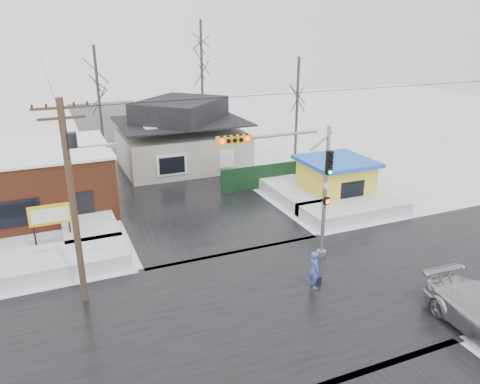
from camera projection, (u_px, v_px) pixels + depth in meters
name	position (u px, v px, depth m)	size (l,w,h in m)	color
ground	(281.00, 301.00, 20.83)	(120.00, 120.00, 0.00)	white
road_ns	(281.00, 301.00, 20.82)	(10.00, 120.00, 0.02)	black
road_ew	(281.00, 301.00, 20.82)	(120.00, 10.00, 0.02)	black
snowbank_nw	(56.00, 262.00, 23.42)	(7.00, 3.00, 0.80)	white
snowbank_ne	(354.00, 209.00, 30.07)	(7.00, 3.00, 0.80)	white
snowbank_nside_w	(87.00, 219.00, 28.48)	(3.00, 8.00, 0.80)	white
snowbank_nside_e	(289.00, 189.00, 33.65)	(3.00, 8.00, 0.80)	white
traffic_signal	(299.00, 179.00, 22.74)	(6.05, 0.68, 7.00)	gray
utility_pole	(73.00, 193.00, 19.18)	(3.15, 0.44, 9.00)	#382619
brick_building	(12.00, 182.00, 29.89)	(12.20, 8.20, 4.12)	brown
marquee_sign	(50.00, 216.00, 25.06)	(2.20, 0.21, 2.55)	black
house	(181.00, 136.00, 39.69)	(10.40, 8.40, 5.76)	#B1ABA0
kiosk	(335.00, 179.00, 32.48)	(4.60, 4.60, 2.88)	yellow
fence	(271.00, 176.00, 35.02)	(8.00, 0.12, 1.80)	black
tree_far_left	(96.00, 70.00, 39.12)	(3.00, 3.00, 10.00)	#332821
tree_far_mid	(201.00, 47.00, 44.00)	(3.00, 3.00, 12.00)	#332821
tree_far_right	(298.00, 79.00, 40.11)	(3.00, 3.00, 9.00)	#332821
pedestrian	(314.00, 270.00, 21.62)	(0.67, 0.44, 1.83)	#4556C1
shopping_bag	(318.00, 281.00, 22.15)	(0.28, 0.12, 0.35)	black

